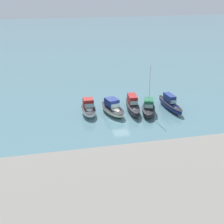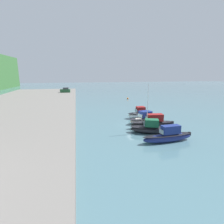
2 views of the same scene
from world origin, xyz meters
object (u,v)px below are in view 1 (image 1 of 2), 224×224
at_px(moored_boat_3, 112,108).
at_px(moored_boat_4, 89,109).
at_px(moored_boat_0, 170,104).
at_px(moored_boat_1, 148,108).
at_px(moored_boat_2, 133,105).

height_order(moored_boat_3, moored_boat_4, moored_boat_4).
distance_m(moored_boat_0, moored_boat_3, 9.91).
xyz_separation_m(moored_boat_0, moored_boat_1, (4.17, 1.07, -0.03)).
bearing_deg(moored_boat_2, moored_boat_4, 5.33).
bearing_deg(moored_boat_3, moored_boat_1, 153.31).
bearing_deg(moored_boat_0, moored_boat_2, -8.84).
relative_size(moored_boat_0, moored_boat_3, 1.18).
distance_m(moored_boat_1, moored_boat_2, 2.75).
relative_size(moored_boat_2, moored_boat_4, 1.58).
relative_size(moored_boat_3, moored_boat_4, 1.32).
height_order(moored_boat_2, moored_boat_3, moored_boat_2).
relative_size(moored_boat_1, moored_boat_2, 1.01).
bearing_deg(moored_boat_4, moored_boat_2, 179.48).
xyz_separation_m(moored_boat_0, moored_boat_2, (6.41, -0.52, 0.08)).
relative_size(moored_boat_1, moored_boat_4, 1.60).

